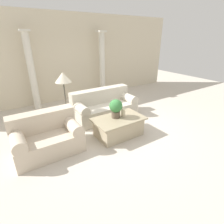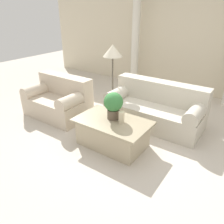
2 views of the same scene
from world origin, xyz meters
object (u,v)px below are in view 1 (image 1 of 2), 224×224
sofa_long (104,106)px  loveseat (47,136)px  potted_plant (116,107)px  coffee_table (119,127)px  floor_lamp (63,80)px

sofa_long → loveseat: bearing=-156.6°
sofa_long → potted_plant: potted_plant is taller
sofa_long → coffee_table: 1.22m
loveseat → coffee_table: loveseat is taller
sofa_long → potted_plant: 1.22m
potted_plant → floor_lamp: size_ratio=0.31×
floor_lamp → potted_plant: bearing=-54.7°
coffee_table → sofa_long: bearing=77.4°
loveseat → potted_plant: (1.67, -0.25, 0.40)m
loveseat → floor_lamp: floor_lamp is taller
potted_plant → floor_lamp: floor_lamp is taller
potted_plant → floor_lamp: (-0.86, 1.21, 0.56)m
sofa_long → potted_plant: bearing=-105.4°
loveseat → potted_plant: potted_plant is taller
coffee_table → loveseat: bearing=169.0°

